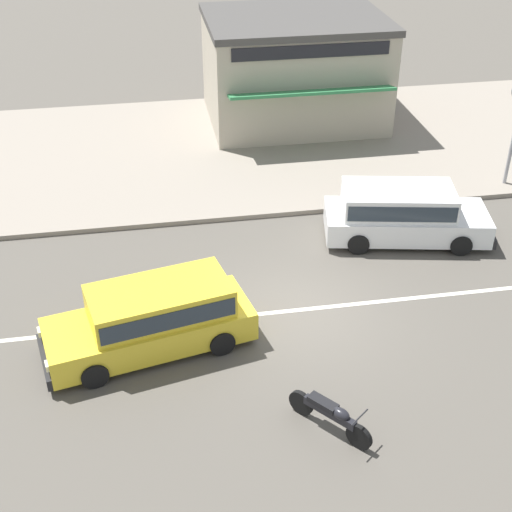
{
  "coord_description": "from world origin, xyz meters",
  "views": [
    {
      "loc": [
        -3.42,
        -13.7,
        10.69
      ],
      "look_at": [
        -0.85,
        1.39,
        0.8
      ],
      "focal_mm": 50.0,
      "sensor_mm": 36.0,
      "label": 1
    }
  ],
  "objects_px": {
    "motorcycle_1": "(330,415)",
    "minivan_yellow_2": "(154,316)",
    "shopfront_corner_warung": "(294,69)",
    "minivan_white_0": "(403,212)"
  },
  "relations": [
    {
      "from": "motorcycle_1",
      "to": "minivan_yellow_2",
      "type": "bearing_deg",
      "value": 135.44
    },
    {
      "from": "minivan_white_0",
      "to": "motorcycle_1",
      "type": "distance_m",
      "value": 7.89
    },
    {
      "from": "motorcycle_1",
      "to": "shopfront_corner_warung",
      "type": "xyz_separation_m",
      "value": [
        2.67,
        15.92,
        1.68
      ]
    },
    {
      "from": "minivan_yellow_2",
      "to": "shopfront_corner_warung",
      "type": "height_order",
      "value": "shopfront_corner_warung"
    },
    {
      "from": "minivan_white_0",
      "to": "minivan_yellow_2",
      "type": "relative_size",
      "value": 0.98
    },
    {
      "from": "shopfront_corner_warung",
      "to": "motorcycle_1",
      "type": "bearing_deg",
      "value": -99.54
    },
    {
      "from": "motorcycle_1",
      "to": "shopfront_corner_warung",
      "type": "relative_size",
      "value": 0.24
    },
    {
      "from": "minivan_yellow_2",
      "to": "motorcycle_1",
      "type": "height_order",
      "value": "minivan_yellow_2"
    },
    {
      "from": "minivan_yellow_2",
      "to": "motorcycle_1",
      "type": "relative_size",
      "value": 3.18
    },
    {
      "from": "minivan_yellow_2",
      "to": "minivan_white_0",
      "type": "bearing_deg",
      "value": 26.93
    }
  ]
}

